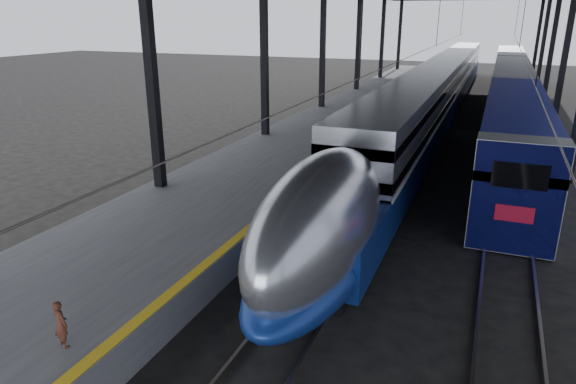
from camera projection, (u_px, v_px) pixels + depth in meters
The scene contains 7 objects.
ground at pixel (234, 298), 14.09m from camera, with size 160.00×160.00×0.00m, color black.
platform at pixel (331, 129), 32.69m from camera, with size 6.00×80.00×1.00m, color #4C4C4F.
yellow_strip at pixel (374, 124), 31.54m from camera, with size 0.30×80.00×0.01m, color gold.
rails at pixel (461, 146), 30.00m from camera, with size 6.52×80.00×0.16m.
tgv_train at pixel (438, 93), 38.14m from camera, with size 2.79×65.20×4.00m.
second_train at pixel (510, 89), 39.84m from camera, with size 2.72×56.05×3.75m.
child at pixel (61, 324), 10.26m from camera, with size 0.37×0.25×1.03m, color #482418.
Camera 1 is at (6.01, -10.90, 7.36)m, focal length 32.00 mm.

